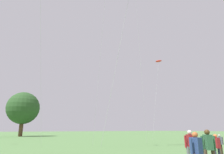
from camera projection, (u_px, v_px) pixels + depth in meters
name	position (u px, v px, depth m)	size (l,w,h in m)	color
person_redhead_woman	(220.00, 143.00, 14.00)	(0.48, 0.39, 1.38)	#473828
person_photographer	(196.00, 151.00, 7.64)	(0.59, 0.43, 1.63)	#473828
person_grey_haired_man	(191.00, 144.00, 10.28)	(0.55, 0.50, 1.69)	slate
person_child_front	(216.00, 146.00, 10.79)	(0.52, 0.41, 1.47)	#282D42
person_tall_center	(209.00, 147.00, 8.64)	(0.54, 0.51, 1.72)	#473828
small_kite_delta_white	(159.00, 62.00, 38.54)	(3.73, 1.41, 14.50)	red
tree_oak_right	(23.00, 108.00, 50.10)	(7.87, 7.87, 10.75)	#513823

